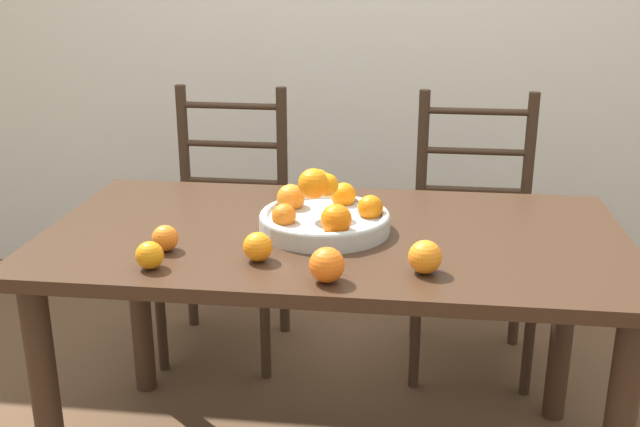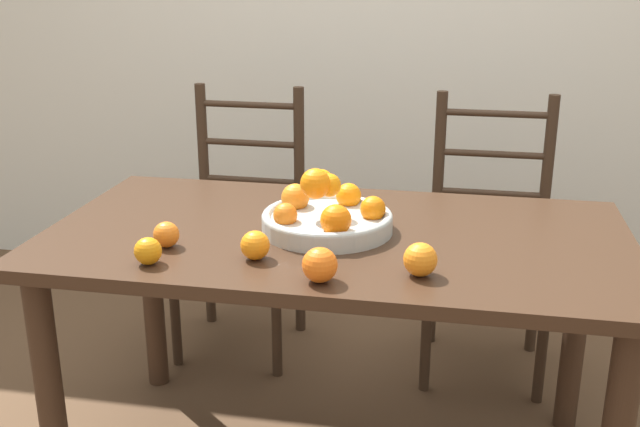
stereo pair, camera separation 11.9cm
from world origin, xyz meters
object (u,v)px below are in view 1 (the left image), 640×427
at_px(orange_loose_1, 425,257).
at_px(orange_loose_4, 258,247).
at_px(orange_loose_2, 150,255).
at_px(chair_left, 226,229).
at_px(fruit_bowl, 324,214).
at_px(orange_loose_3, 327,265).
at_px(orange_loose_0, 165,238).
at_px(chair_right, 473,240).

bearing_deg(orange_loose_1, orange_loose_4, 176.45).
distance_m(orange_loose_2, chair_left, 1.03).
xyz_separation_m(orange_loose_4, chair_left, (-0.32, 0.91, -0.29)).
height_order(orange_loose_1, chair_left, chair_left).
distance_m(fruit_bowl, orange_loose_4, 0.27).
height_order(orange_loose_1, orange_loose_2, orange_loose_1).
distance_m(orange_loose_3, orange_loose_4, 0.21).
bearing_deg(orange_loose_2, orange_loose_4, 18.07).
relative_size(fruit_bowl, chair_left, 0.36).
relative_size(orange_loose_1, orange_loose_4, 1.10).
bearing_deg(chair_left, orange_loose_0, -84.07).
height_order(orange_loose_1, orange_loose_4, orange_loose_1).
relative_size(fruit_bowl, orange_loose_2, 5.28).
height_order(orange_loose_0, orange_loose_3, orange_loose_3).
distance_m(orange_loose_1, orange_loose_2, 0.64).
height_order(orange_loose_0, orange_loose_4, orange_loose_4).
relative_size(orange_loose_0, chair_right, 0.07).
distance_m(orange_loose_0, orange_loose_4, 0.24).
distance_m(orange_loose_4, chair_left, 1.01).
height_order(orange_loose_1, chair_right, chair_right).
height_order(fruit_bowl, orange_loose_2, fruit_bowl).
relative_size(orange_loose_2, chair_right, 0.07).
height_order(fruit_bowl, orange_loose_4, fruit_bowl).
distance_m(fruit_bowl, chair_right, 0.87).
bearing_deg(orange_loose_1, chair_left, 127.31).
xyz_separation_m(orange_loose_2, chair_left, (-0.08, 0.99, -0.29)).
bearing_deg(fruit_bowl, orange_loose_2, -140.10).
bearing_deg(chair_right, orange_loose_2, -129.54).
bearing_deg(chair_right, chair_left, -179.69).
distance_m(fruit_bowl, orange_loose_3, 0.34).
bearing_deg(orange_loose_3, chair_left, 116.04).
bearing_deg(orange_loose_3, orange_loose_1, 19.67).
distance_m(orange_loose_1, chair_left, 1.21).
bearing_deg(orange_loose_3, fruit_bowl, 97.88).
relative_size(orange_loose_3, orange_loose_4, 1.13).
distance_m(orange_loose_1, orange_loose_4, 0.40).
height_order(orange_loose_3, chair_right, chair_right).
bearing_deg(orange_loose_2, orange_loose_3, -3.27).
bearing_deg(orange_loose_2, orange_loose_0, 90.43).
relative_size(fruit_bowl, orange_loose_0, 5.31).
relative_size(orange_loose_0, orange_loose_3, 0.81).
bearing_deg(orange_loose_3, orange_loose_0, 161.65).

